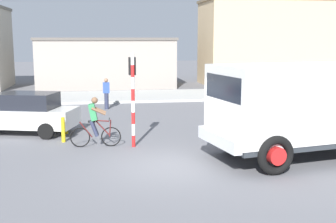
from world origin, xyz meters
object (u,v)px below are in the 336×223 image
at_px(car_red_near, 270,92).
at_px(pedestrian_near_kerb, 106,93).
at_px(cyclist, 95,122).
at_px(bollard_near, 63,130).
at_px(truck_foreground, 298,105).
at_px(car_white_mid, 25,113).
at_px(bollard_far, 66,122).
at_px(traffic_light_pole, 133,87).

height_order(car_red_near, pedestrian_near_kerb, pedestrian_near_kerb).
relative_size(cyclist, bollard_near, 1.92).
bearing_deg(cyclist, bollard_near, 142.46).
height_order(pedestrian_near_kerb, bollard_near, pedestrian_near_kerb).
xyz_separation_m(truck_foreground, car_white_mid, (-8.88, 4.98, -0.85)).
relative_size(truck_foreground, cyclist, 3.34).
relative_size(car_white_mid, pedestrian_near_kerb, 2.66).
xyz_separation_m(car_white_mid, pedestrian_near_kerb, (3.25, 5.48, 0.03)).
xyz_separation_m(car_red_near, bollard_near, (-10.38, -6.40, -0.37)).
xyz_separation_m(pedestrian_near_kerb, bollard_far, (-1.68, -5.79, -0.40)).
xyz_separation_m(cyclist, bollard_near, (-1.14, 0.87, -0.41)).
distance_m(car_white_mid, bollard_near, 2.35).
bearing_deg(bollard_far, car_white_mid, 169.09).
bearing_deg(truck_foreground, bollard_near, 155.85).
bearing_deg(bollard_near, truck_foreground, -24.15).
xyz_separation_m(cyclist, pedestrian_near_kerb, (0.54, 8.06, -0.02)).
bearing_deg(pedestrian_near_kerb, traffic_light_pole, -84.75).
bearing_deg(car_red_near, truck_foreground, -107.64).
height_order(pedestrian_near_kerb, bollard_far, pedestrian_near_kerb).
bearing_deg(traffic_light_pole, pedestrian_near_kerb, 95.25).
bearing_deg(car_white_mid, bollard_far, -10.91).
relative_size(car_red_near, bollard_far, 4.66).
xyz_separation_m(bollard_near, bollard_far, (0.00, 1.40, 0.00)).
bearing_deg(bollard_far, truck_foreground, -32.63).
height_order(car_red_near, bollard_near, car_red_near).
bearing_deg(truck_foreground, cyclist, 158.72).
height_order(car_red_near, bollard_far, car_red_near).
bearing_deg(car_white_mid, car_red_near, 21.45).
xyz_separation_m(traffic_light_pole, car_white_mid, (-4.01, 2.71, -1.25)).
height_order(car_white_mid, pedestrian_near_kerb, pedestrian_near_kerb).
height_order(cyclist, bollard_near, cyclist).
xyz_separation_m(traffic_light_pole, car_red_near, (7.95, 7.40, -1.25)).
height_order(truck_foreground, car_white_mid, truck_foreground).
xyz_separation_m(cyclist, car_red_near, (9.24, 7.27, -0.05)).
height_order(traffic_light_pole, car_white_mid, traffic_light_pole).
bearing_deg(pedestrian_near_kerb, cyclist, -93.85).
bearing_deg(bollard_near, car_white_mid, 132.76).
bearing_deg(truck_foreground, pedestrian_near_kerb, 118.26).
bearing_deg(car_white_mid, cyclist, -43.54).
distance_m(truck_foreground, car_white_mid, 10.21).
bearing_deg(cyclist, traffic_light_pole, -5.72).
bearing_deg(bollard_far, bollard_near, -90.00).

